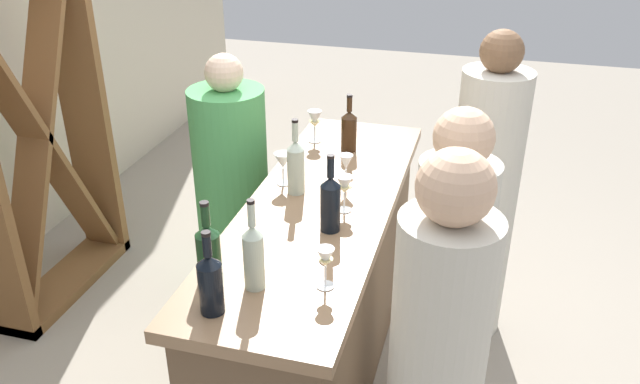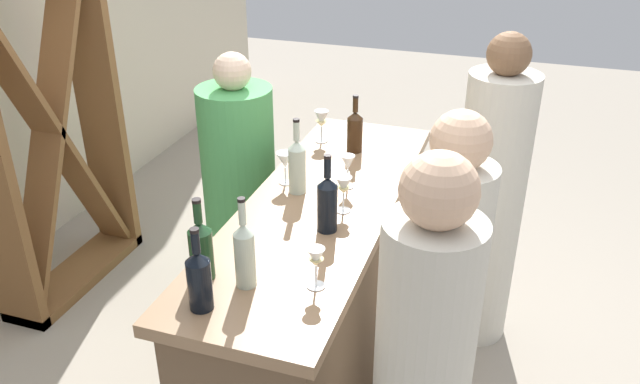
# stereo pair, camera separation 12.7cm
# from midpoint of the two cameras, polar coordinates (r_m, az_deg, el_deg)

# --- Properties ---
(ground_plane) EXTENTS (12.00, 12.00, 0.00)m
(ground_plane) POSITION_cam_midpoint_polar(r_m,az_deg,el_deg) (3.33, -1.13, -15.82)
(ground_plane) COLOR #9E9384
(bar_counter) EXTENTS (1.91, 0.60, 0.97)m
(bar_counter) POSITION_cam_midpoint_polar(r_m,az_deg,el_deg) (3.01, -1.22, -9.01)
(bar_counter) COLOR brown
(bar_counter) RESTS_ON ground
(wine_rack) EXTENTS (0.96, 0.28, 1.91)m
(wine_rack) POSITION_cam_midpoint_polar(r_m,az_deg,el_deg) (3.78, -24.52, 4.42)
(wine_rack) COLOR brown
(wine_rack) RESTS_ON ground
(wine_bottle_leftmost_near_black) EXTENTS (0.08, 0.08, 0.30)m
(wine_bottle_leftmost_near_black) POSITION_cam_midpoint_polar(r_m,az_deg,el_deg) (2.11, -11.29, -7.77)
(wine_bottle_leftmost_near_black) COLOR black
(wine_bottle_leftmost_near_black) RESTS_ON bar_counter
(wine_bottle_second_left_olive_green) EXTENTS (0.08, 0.08, 0.31)m
(wine_bottle_second_left_olive_green) POSITION_cam_midpoint_polar(r_m,az_deg,el_deg) (2.25, -11.31, -5.15)
(wine_bottle_second_left_olive_green) COLOR #193D1E
(wine_bottle_second_left_olive_green) RESTS_ON bar_counter
(wine_bottle_center_clear_pale) EXTENTS (0.07, 0.07, 0.33)m
(wine_bottle_center_clear_pale) POSITION_cam_midpoint_polar(r_m,az_deg,el_deg) (2.19, -7.49, -5.50)
(wine_bottle_center_clear_pale) COLOR #B7C6B2
(wine_bottle_center_clear_pale) RESTS_ON bar_counter
(wine_bottle_second_right_near_black) EXTENTS (0.08, 0.08, 0.32)m
(wine_bottle_second_right_near_black) POSITION_cam_midpoint_polar(r_m,az_deg,el_deg) (2.50, -0.54, -0.92)
(wine_bottle_second_right_near_black) COLOR black
(wine_bottle_second_right_near_black) RESTS_ON bar_counter
(wine_bottle_rightmost_clear_pale) EXTENTS (0.07, 0.07, 0.34)m
(wine_bottle_rightmost_clear_pale) POSITION_cam_midpoint_polar(r_m,az_deg,el_deg) (2.79, -3.43, 2.32)
(wine_bottle_rightmost_clear_pale) COLOR #B7C6B2
(wine_bottle_rightmost_clear_pale) RESTS_ON bar_counter
(wine_bottle_far_right_amber_brown) EXTENTS (0.08, 0.08, 0.29)m
(wine_bottle_far_right_amber_brown) POSITION_cam_midpoint_polar(r_m,az_deg,el_deg) (3.20, 1.41, 5.46)
(wine_bottle_far_right_amber_brown) COLOR #331E0F
(wine_bottle_far_right_amber_brown) RESTS_ON bar_counter
(wine_glass_near_left) EXTENTS (0.06, 0.06, 0.15)m
(wine_glass_near_left) POSITION_cam_midpoint_polar(r_m,az_deg,el_deg) (2.18, -1.20, -5.98)
(wine_glass_near_left) COLOR white
(wine_glass_near_left) RESTS_ON bar_counter
(wine_glass_near_center) EXTENTS (0.07, 0.07, 0.16)m
(wine_glass_near_center) POSITION_cam_midpoint_polar(r_m,az_deg,el_deg) (2.64, 0.78, 0.46)
(wine_glass_near_center) COLOR white
(wine_glass_near_center) RESTS_ON bar_counter
(wine_glass_near_right) EXTENTS (0.06, 0.06, 0.15)m
(wine_glass_near_right) POSITION_cam_midpoint_polar(r_m,az_deg,el_deg) (2.84, 1.01, 2.49)
(wine_glass_near_right) COLOR white
(wine_glass_near_right) RESTS_ON bar_counter
(wine_glass_far_left) EXTENTS (0.07, 0.07, 0.17)m
(wine_glass_far_left) POSITION_cam_midpoint_polar(r_m,az_deg,el_deg) (3.31, -1.57, 6.27)
(wine_glass_far_left) COLOR white
(wine_glass_far_left) RESTS_ON bar_counter
(wine_glass_far_center) EXTENTS (0.08, 0.08, 0.15)m
(wine_glass_far_center) POSITION_cam_midpoint_polar(r_m,az_deg,el_deg) (2.87, -4.53, 2.64)
(wine_glass_far_center) COLOR white
(wine_glass_far_center) RESTS_ON bar_counter
(person_left_guest) EXTENTS (0.32, 0.32, 1.50)m
(person_left_guest) POSITION_cam_midpoint_polar(r_m,az_deg,el_deg) (2.70, 9.69, -8.71)
(person_left_guest) COLOR beige
(person_left_guest) RESTS_ON ground
(person_center_guest) EXTENTS (0.42, 0.42, 1.60)m
(person_center_guest) POSITION_cam_midpoint_polar(r_m,az_deg,el_deg) (3.31, 12.94, -0.90)
(person_center_guest) COLOR beige
(person_center_guest) RESTS_ON ground
(person_server_behind) EXTENTS (0.41, 0.41, 1.41)m
(person_server_behind) POSITION_cam_midpoint_polar(r_m,az_deg,el_deg) (3.58, -8.68, -0.14)
(person_server_behind) COLOR #4CA559
(person_server_behind) RESTS_ON ground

